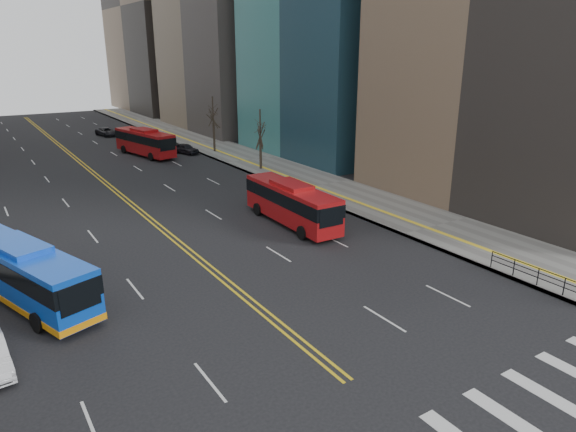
# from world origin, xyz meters

# --- Properties ---
(sidewalk_right) EXTENTS (7.00, 130.00, 0.15)m
(sidewalk_right) POSITION_xyz_m (17.50, 45.00, 0.07)
(sidewalk_right) COLOR slate
(sidewalk_right) RESTS_ON ground
(centerline) EXTENTS (0.55, 100.00, 0.01)m
(centerline) POSITION_xyz_m (0.00, 55.00, 0.01)
(centerline) COLOR gold
(centerline) RESTS_ON ground
(pedestrian_railing) EXTENTS (0.06, 6.06, 1.02)m
(pedestrian_railing) POSITION_xyz_m (14.30, 6.00, 0.82)
(pedestrian_railing) COLOR black
(pedestrian_railing) RESTS_ON sidewalk_right
(street_trees) EXTENTS (35.20, 47.20, 7.60)m
(street_trees) POSITION_xyz_m (-7.18, 34.55, 4.87)
(street_trees) COLOR black
(street_trees) RESTS_ON ground
(blue_bus) EXTENTS (5.92, 11.46, 3.30)m
(blue_bus) POSITION_xyz_m (-9.94, 19.67, 1.73)
(blue_bus) COLOR blue
(blue_bus) RESTS_ON ground
(red_bus_near) EXTENTS (2.76, 10.22, 3.26)m
(red_bus_near) POSITION_xyz_m (8.74, 22.62, 1.82)
(red_bus_near) COLOR #AA1214
(red_bus_near) RESTS_ON ground
(red_bus_far) EXTENTS (4.56, 10.81, 3.36)m
(red_bus_far) POSITION_xyz_m (7.81, 54.68, 1.87)
(red_bus_far) COLOR #AA1214
(red_bus_far) RESTS_ON ground
(car_dark_mid) EXTENTS (2.75, 4.11, 1.30)m
(car_dark_mid) POSITION_xyz_m (12.50, 53.11, 0.65)
(car_dark_mid) COLOR black
(car_dark_mid) RESTS_ON ground
(car_dark_far) EXTENTS (2.89, 4.80, 1.25)m
(car_dark_far) POSITION_xyz_m (7.68, 73.11, 0.62)
(car_dark_far) COLOR black
(car_dark_far) RESTS_ON ground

